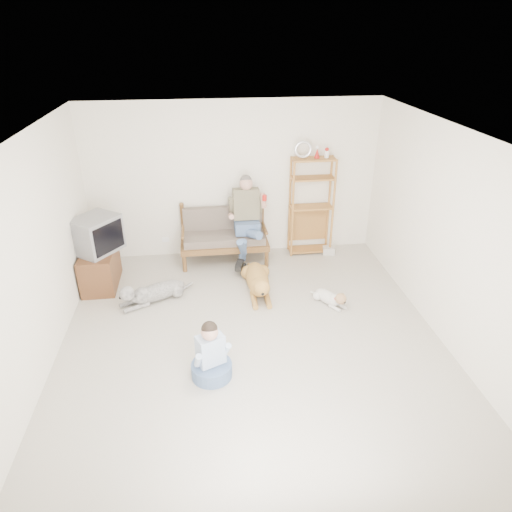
{
  "coord_description": "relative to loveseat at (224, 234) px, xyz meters",
  "views": [
    {
      "loc": [
        -0.54,
        -4.82,
        3.76
      ],
      "look_at": [
        0.17,
        1.0,
        0.76
      ],
      "focal_mm": 32.0,
      "sensor_mm": 36.0,
      "label": 1
    }
  ],
  "objects": [
    {
      "name": "child",
      "position": [
        -0.34,
        -3.0,
        -0.21
      ],
      "size": [
        0.49,
        0.49,
        0.77
      ],
      "rotation": [
        0.0,
        0.0,
        0.42
      ],
      "color": "slate",
      "rests_on": "ground"
    },
    {
      "name": "wall_left",
      "position": [
        -2.29,
        -2.43,
        0.86
      ],
      "size": [
        0.0,
        5.5,
        5.5
      ],
      "primitive_type": "plane",
      "rotation": [
        1.57,
        0.0,
        1.57
      ],
      "color": "white",
      "rests_on": "ground"
    },
    {
      "name": "man",
      "position": [
        0.37,
        -0.22,
        0.22
      ],
      "size": [
        0.58,
        0.83,
        1.35
      ],
      "color": "slate",
      "rests_on": "loveseat"
    },
    {
      "name": "wall_front",
      "position": [
        0.21,
        -5.18,
        0.86
      ],
      "size": [
        5.0,
        0.0,
        5.0
      ],
      "primitive_type": "plane",
      "rotation": [
        -1.57,
        0.0,
        0.0
      ],
      "color": "white",
      "rests_on": "ground"
    },
    {
      "name": "wall_right",
      "position": [
        2.71,
        -2.43,
        0.86
      ],
      "size": [
        0.0,
        5.5,
        5.5
      ],
      "primitive_type": "plane",
      "rotation": [
        1.57,
        0.0,
        -1.57
      ],
      "color": "white",
      "rests_on": "ground"
    },
    {
      "name": "etagere",
      "position": [
        1.56,
        0.12,
        0.41
      ],
      "size": [
        0.78,
        0.34,
        2.05
      ],
      "color": "#A57933",
      "rests_on": "ground"
    },
    {
      "name": "golden_retriever",
      "position": [
        0.45,
        -1.15,
        -0.31
      ],
      "size": [
        0.35,
        1.42,
        0.43
      ],
      "rotation": [
        0.0,
        0.0,
        -0.0
      ],
      "color": "#A57C39",
      "rests_on": "ground"
    },
    {
      "name": "tv_stand",
      "position": [
        -2.01,
        -0.65,
        -0.19
      ],
      "size": [
        0.51,
        0.9,
        0.6
      ],
      "rotation": [
        0.0,
        0.0,
        0.01
      ],
      "color": "#5A2F1D",
      "rests_on": "ground"
    },
    {
      "name": "loveseat",
      "position": [
        0.0,
        0.0,
        0.0
      ],
      "size": [
        1.5,
        0.71,
        0.95
      ],
      "rotation": [
        0.0,
        0.0,
        0.0
      ],
      "color": "brown",
      "rests_on": "ground"
    },
    {
      "name": "terrier",
      "position": [
        1.49,
        -1.67,
        -0.37
      ],
      "size": [
        0.45,
        0.62,
        0.27
      ],
      "rotation": [
        0.0,
        0.0,
        0.56
      ],
      "color": "silver",
      "rests_on": "ground"
    },
    {
      "name": "shaggy_dog",
      "position": [
        -1.18,
        -1.25,
        -0.33
      ],
      "size": [
        1.13,
        0.69,
        0.37
      ],
      "rotation": [
        0.0,
        0.0,
        -1.09
      ],
      "color": "silver",
      "rests_on": "ground"
    },
    {
      "name": "floor",
      "position": [
        0.21,
        -2.43,
        -0.49
      ],
      "size": [
        5.5,
        5.5,
        0.0
      ],
      "primitive_type": "plane",
      "color": "beige",
      "rests_on": "ground"
    },
    {
      "name": "wall_back",
      "position": [
        0.21,
        0.32,
        0.86
      ],
      "size": [
        5.0,
        0.0,
        5.0
      ],
      "primitive_type": "plane",
      "rotation": [
        1.57,
        0.0,
        0.0
      ],
      "color": "white",
      "rests_on": "ground"
    },
    {
      "name": "ceiling",
      "position": [
        0.21,
        -2.43,
        2.21
      ],
      "size": [
        5.5,
        5.5,
        0.0
      ],
      "primitive_type": "plane",
      "rotation": [
        3.14,
        0.0,
        0.0
      ],
      "color": "white",
      "rests_on": "ground"
    },
    {
      "name": "crt_tv",
      "position": [
        -1.98,
        -0.63,
        0.39
      ],
      "size": [
        0.83,
        0.85,
        0.56
      ],
      "rotation": [
        0.0,
        0.0,
        -0.63
      ],
      "color": "slate",
      "rests_on": "tv_stand"
    },
    {
      "name": "book_stack",
      "position": [
        1.9,
        -0.02,
        -0.42
      ],
      "size": [
        0.23,
        0.18,
        0.13
      ],
      "primitive_type": "cube",
      "rotation": [
        0.0,
        0.0,
        -0.15
      ],
      "color": "silver",
      "rests_on": "ground"
    },
    {
      "name": "wall_outlet",
      "position": [
        -1.04,
        0.31,
        -0.19
      ],
      "size": [
        0.12,
        0.02,
        0.08
      ],
      "primitive_type": "cube",
      "color": "white",
      "rests_on": "ground"
    }
  ]
}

